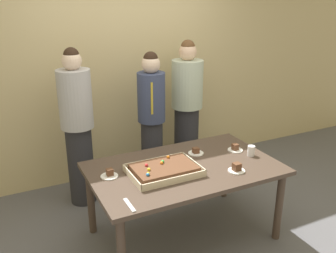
{
  "coord_description": "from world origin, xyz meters",
  "views": [
    {
      "loc": [
        -1.46,
        -2.63,
        2.2
      ],
      "look_at": [
        -0.09,
        0.15,
        1.08
      ],
      "focal_mm": 39.49,
      "sensor_mm": 36.0,
      "label": 1
    }
  ],
  "objects": [
    {
      "name": "sheet_cake",
      "position": [
        -0.22,
        -0.04,
        0.76
      ],
      "size": [
        0.6,
        0.42,
        0.1
      ],
      "color": "beige",
      "rests_on": "party_table"
    },
    {
      "name": "interior_back_panel",
      "position": [
        0.0,
        1.6,
        1.5
      ],
      "size": [
        8.0,
        0.12,
        3.0
      ],
      "primitive_type": "cube",
      "color": "#CCB784",
      "rests_on": "ground_plane"
    },
    {
      "name": "plated_slice_near_right",
      "position": [
        0.37,
        -0.29,
        0.75
      ],
      "size": [
        0.15,
        0.15,
        0.08
      ],
      "color": "white",
      "rests_on": "party_table"
    },
    {
      "name": "plated_slice_far_left",
      "position": [
        0.24,
        0.2,
        0.74
      ],
      "size": [
        0.15,
        0.15,
        0.06
      ],
      "color": "white",
      "rests_on": "party_table"
    },
    {
      "name": "person_serving_front",
      "position": [
        -0.7,
        1.04,
        0.88
      ],
      "size": [
        0.34,
        0.34,
        1.71
      ],
      "rotation": [
        0.0,
        0.0,
        -1.15
      ],
      "color": "#28282D",
      "rests_on": "ground_plane"
    },
    {
      "name": "party_table",
      "position": [
        0.0,
        0.0,
        0.65
      ],
      "size": [
        1.69,
        1.03,
        0.73
      ],
      "color": "#47382D",
      "rests_on": "ground_plane"
    },
    {
      "name": "person_green_shirt_behind",
      "position": [
        0.13,
        1.01,
        0.85
      ],
      "size": [
        0.31,
        0.31,
        1.61
      ],
      "rotation": [
        0.0,
        0.0,
        -1.89
      ],
      "color": "#28282D",
      "rests_on": "ground_plane"
    },
    {
      "name": "person_striped_tie_right",
      "position": [
        0.65,
        1.13,
        0.87
      ],
      "size": [
        0.38,
        0.38,
        1.7
      ],
      "rotation": [
        0.0,
        0.0,
        -2.21
      ],
      "color": "#28282D",
      "rests_on": "ground_plane"
    },
    {
      "name": "drink_cup_nearest",
      "position": [
        0.69,
        -0.07,
        0.78
      ],
      "size": [
        0.07,
        0.07,
        0.1
      ],
      "primitive_type": "cylinder",
      "color": "white",
      "rests_on": "party_table"
    },
    {
      "name": "ground_plane",
      "position": [
        0.0,
        0.0,
        0.0
      ],
      "size": [
        12.0,
        12.0,
        0.0
      ],
      "primitive_type": "plane",
      "color": "#5B5B60"
    },
    {
      "name": "cake_server_utensil",
      "position": [
        -0.67,
        -0.39,
        0.73
      ],
      "size": [
        0.03,
        0.2,
        0.01
      ],
      "primitive_type": "cube",
      "color": "silver",
      "rests_on": "party_table"
    },
    {
      "name": "plated_slice_near_left",
      "position": [
        -0.66,
        0.11,
        0.75
      ],
      "size": [
        0.15,
        0.15,
        0.07
      ],
      "color": "white",
      "rests_on": "party_table"
    },
    {
      "name": "plated_slice_far_right",
      "position": [
        0.63,
        0.09,
        0.75
      ],
      "size": [
        0.15,
        0.15,
        0.07
      ],
      "color": "white",
      "rests_on": "party_table"
    }
  ]
}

